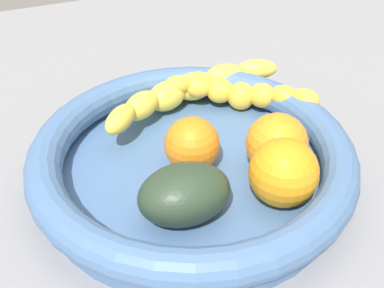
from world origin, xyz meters
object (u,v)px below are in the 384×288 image
(avocado_dark, at_px, (184,194))
(banana_draped_left, at_px, (241,93))
(fruit_bowl, at_px, (192,159))
(orange_mid_right, at_px, (284,172))
(banana_draped_right, at_px, (185,91))
(orange_mid_left, at_px, (277,144))
(orange_front, at_px, (192,144))

(avocado_dark, bearing_deg, banana_draped_left, -133.50)
(fruit_bowl, bearing_deg, orange_mid_right, 126.58)
(banana_draped_right, xyz_separation_m, orange_mid_left, (-0.04, 0.15, 0.01))
(banana_draped_right, distance_m, orange_mid_left, 0.15)
(orange_mid_left, distance_m, avocado_dark, 0.12)
(orange_front, xyz_separation_m, orange_mid_left, (-0.08, 0.04, 0.00))
(fruit_bowl, xyz_separation_m, avocado_dark, (0.04, 0.06, 0.02))
(orange_mid_left, relative_size, avocado_dark, 0.73)
(banana_draped_left, distance_m, orange_mid_right, 0.16)
(fruit_bowl, xyz_separation_m, orange_mid_left, (-0.08, 0.04, 0.02))
(banana_draped_right, bearing_deg, orange_mid_left, 105.99)
(orange_front, xyz_separation_m, orange_mid_right, (-0.06, 0.08, 0.00))
(orange_mid_left, bearing_deg, orange_front, -26.11)
(banana_draped_left, height_order, banana_draped_right, banana_draped_right)
(banana_draped_left, xyz_separation_m, orange_mid_left, (0.02, 0.12, 0.01))
(fruit_bowl, xyz_separation_m, orange_front, (-0.00, -0.00, 0.02))
(banana_draped_left, distance_m, banana_draped_right, 0.07)
(banana_draped_right, relative_size, orange_mid_right, 3.74)
(fruit_bowl, height_order, banana_draped_right, banana_draped_right)
(orange_mid_right, height_order, avocado_dark, orange_mid_right)
(orange_mid_right, bearing_deg, orange_mid_left, -114.08)
(orange_mid_left, bearing_deg, fruit_bowl, -25.74)
(banana_draped_left, relative_size, orange_mid_right, 2.42)
(fruit_bowl, distance_m, banana_draped_right, 0.12)
(banana_draped_right, height_order, orange_front, orange_front)
(orange_mid_left, height_order, orange_mid_right, orange_mid_right)
(orange_front, height_order, avocado_dark, orange_front)
(fruit_bowl, bearing_deg, banana_draped_right, -109.17)
(fruit_bowl, bearing_deg, avocado_dark, 61.03)
(fruit_bowl, distance_m, orange_mid_right, 0.10)
(orange_mid_right, bearing_deg, orange_front, -53.65)
(orange_front, xyz_separation_m, avocado_dark, (0.04, 0.07, -0.00))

